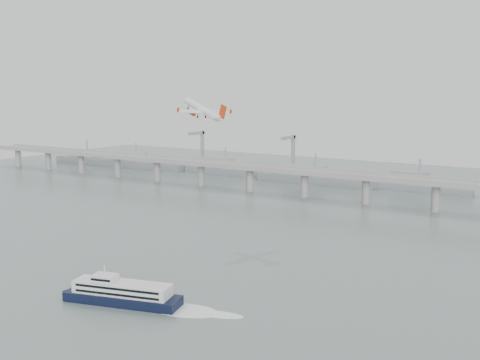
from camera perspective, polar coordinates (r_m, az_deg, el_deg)
The scene contains 5 objects.
ground at distance 264.11m, azimuth -6.38°, elevation -9.36°, with size 900.00×900.00×0.00m, color slate.
bridge at distance 431.32m, azimuth 10.06°, elevation 0.20°, with size 800.00×22.00×23.90m.
distant_fleet at distance 561.82m, azimuth -2.19°, elevation 1.21°, with size 453.00×60.90×40.00m.
ferry at distance 230.93m, azimuth -11.85°, elevation -11.21°, with size 76.90×28.53×14.77m.
airliner at distance 326.10m, azimuth -3.78°, elevation 7.10°, with size 40.82×37.99×15.93m.
Camera 1 is at (155.66, -196.38, 83.42)m, focal length 42.00 mm.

